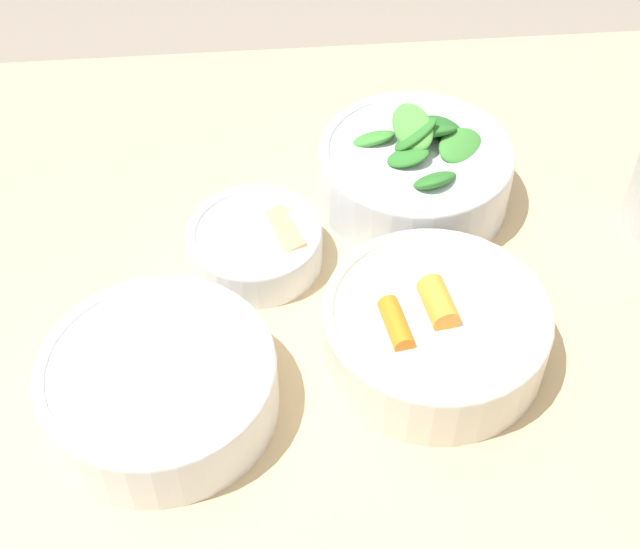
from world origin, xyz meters
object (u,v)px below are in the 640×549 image
at_px(bowl_greens, 415,171).
at_px(bowl_cookies, 255,242).
at_px(bowl_beans_hotdog, 159,385).
at_px(bowl_carrots, 434,328).

xyz_separation_m(bowl_greens, bowl_cookies, (0.15, 0.07, -0.01)).
distance_m(bowl_greens, bowl_beans_hotdog, 0.32).
relative_size(bowl_carrots, bowl_greens, 1.01).
xyz_separation_m(bowl_carrots, bowl_beans_hotdog, (0.22, 0.03, -0.00)).
distance_m(bowl_carrots, bowl_cookies, 0.18).
relative_size(bowl_greens, bowl_cookies, 1.49).
relative_size(bowl_carrots, bowl_cookies, 1.51).
xyz_separation_m(bowl_carrots, bowl_greens, (-0.01, -0.19, 0.01)).
distance_m(bowl_greens, bowl_cookies, 0.17).
relative_size(bowl_carrots, bowl_beans_hotdog, 1.01).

